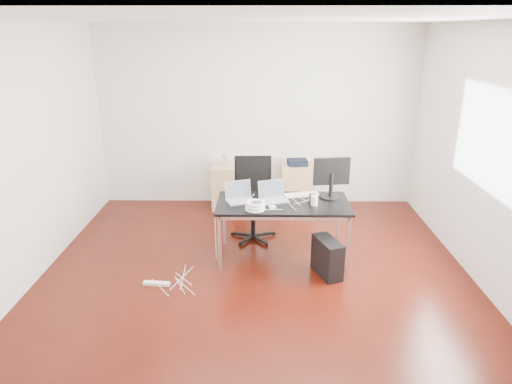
{
  "coord_description": "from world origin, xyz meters",
  "views": [
    {
      "loc": [
        0.07,
        -4.65,
        2.7
      ],
      "look_at": [
        0.0,
        0.55,
        0.85
      ],
      "focal_mm": 32.0,
      "sensor_mm": 36.0,
      "label": 1
    }
  ],
  "objects_px": {
    "filing_cabinet_right": "(297,186)",
    "pc_tower": "(327,257)",
    "desk": "(283,206)",
    "filing_cabinet_left": "(228,186)",
    "office_chair": "(253,195)"
  },
  "relations": [
    {
      "from": "filing_cabinet_left",
      "to": "pc_tower",
      "type": "relative_size",
      "value": 1.56
    },
    {
      "from": "desk",
      "to": "filing_cabinet_left",
      "type": "xyz_separation_m",
      "value": [
        -0.79,
        1.71,
        -0.33
      ]
    },
    {
      "from": "office_chair",
      "to": "filing_cabinet_left",
      "type": "distance_m",
      "value": 1.2
    },
    {
      "from": "office_chair",
      "to": "pc_tower",
      "type": "distance_m",
      "value": 1.42
    },
    {
      "from": "desk",
      "to": "pc_tower",
      "type": "relative_size",
      "value": 3.56
    },
    {
      "from": "filing_cabinet_right",
      "to": "pc_tower",
      "type": "xyz_separation_m",
      "value": [
        0.2,
        -2.16,
        -0.13
      ]
    },
    {
      "from": "desk",
      "to": "filing_cabinet_right",
      "type": "bearing_deg",
      "value": 79.94
    },
    {
      "from": "filing_cabinet_left",
      "to": "filing_cabinet_right",
      "type": "distance_m",
      "value": 1.09
    },
    {
      "from": "office_chair",
      "to": "desk",
      "type": "bearing_deg",
      "value": -60.05
    },
    {
      "from": "desk",
      "to": "filing_cabinet_left",
      "type": "relative_size",
      "value": 2.29
    },
    {
      "from": "office_chair",
      "to": "filing_cabinet_left",
      "type": "bearing_deg",
      "value": 108.99
    },
    {
      "from": "office_chair",
      "to": "filing_cabinet_right",
      "type": "distance_m",
      "value": 1.32
    },
    {
      "from": "pc_tower",
      "to": "filing_cabinet_right",
      "type": "bearing_deg",
      "value": 74.84
    },
    {
      "from": "desk",
      "to": "pc_tower",
      "type": "bearing_deg",
      "value": -41.43
    },
    {
      "from": "desk",
      "to": "pc_tower",
      "type": "distance_m",
      "value": 0.81
    }
  ]
}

